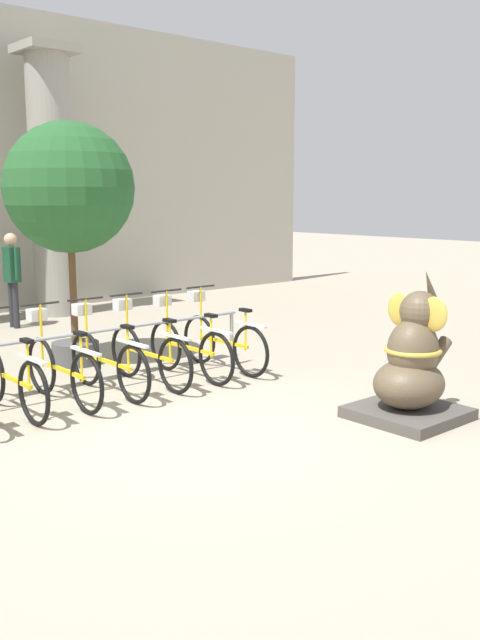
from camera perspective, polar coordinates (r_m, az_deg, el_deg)
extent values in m
plane|color=#9E937F|center=(7.23, -3.57, -8.98)|extent=(60.00, 60.00, 0.00)
cylinder|color=gray|center=(14.59, -14.80, 10.19)|extent=(0.84, 0.84, 5.00)
cube|color=gray|center=(14.84, -15.26, 20.19)|extent=(1.05, 1.05, 0.16)
cylinder|color=gray|center=(9.91, -0.67, -1.54)|extent=(0.05, 0.05, 0.75)
cylinder|color=gray|center=(8.53, -12.78, -1.09)|extent=(4.81, 0.04, 0.04)
torus|color=black|center=(7.63, -16.17, -5.65)|extent=(0.05, 0.69, 0.69)
cube|color=yellow|center=(8.10, -17.83, -4.48)|extent=(0.04, 0.98, 0.04)
cube|color=silver|center=(7.55, -16.30, -3.02)|extent=(0.06, 0.57, 0.03)
cylinder|color=yellow|center=(7.66, -16.59, -3.63)|extent=(0.03, 0.03, 0.51)
cube|color=black|center=(7.60, -16.69, -1.60)|extent=(0.08, 0.18, 0.04)
torus|color=black|center=(8.82, -15.60, -3.56)|extent=(0.05, 0.69, 0.69)
torus|color=black|center=(7.88, -12.16, -4.99)|extent=(0.05, 0.69, 0.69)
cube|color=yellow|center=(8.33, -13.99, -3.90)|extent=(0.04, 0.98, 0.04)
cube|color=silver|center=(7.80, -12.25, -2.44)|extent=(0.06, 0.57, 0.03)
cylinder|color=yellow|center=(7.90, -12.58, -3.04)|extent=(0.03, 0.03, 0.51)
cube|color=black|center=(7.85, -12.66, -1.07)|extent=(0.08, 0.18, 0.04)
cylinder|color=yellow|center=(8.70, -15.60, -1.20)|extent=(0.03, 0.03, 0.75)
cylinder|color=black|center=(8.64, -15.71, 1.25)|extent=(0.48, 0.03, 0.03)
cube|color=silver|center=(8.75, -15.96, 0.41)|extent=(0.20, 0.16, 0.14)
torus|color=black|center=(9.09, -12.22, -3.01)|extent=(0.05, 0.69, 0.69)
torus|color=black|center=(8.19, -8.52, -4.32)|extent=(0.05, 0.69, 0.69)
cube|color=yellow|center=(8.62, -10.48, -3.31)|extent=(0.04, 0.98, 0.04)
cube|color=silver|center=(8.11, -8.58, -1.86)|extent=(0.06, 0.57, 0.03)
cylinder|color=yellow|center=(8.21, -8.94, -2.45)|extent=(0.03, 0.03, 0.51)
cube|color=black|center=(8.16, -8.99, -0.54)|extent=(0.08, 0.18, 0.04)
cylinder|color=yellow|center=(8.98, -12.18, -0.72)|extent=(0.03, 0.03, 0.75)
cylinder|color=black|center=(8.92, -12.27, 1.65)|extent=(0.48, 0.03, 0.03)
cube|color=silver|center=(9.03, -12.55, 0.84)|extent=(0.20, 0.16, 0.14)
torus|color=black|center=(9.41, -9.09, -2.48)|extent=(0.05, 0.69, 0.69)
torus|color=black|center=(8.53, -5.20, -3.67)|extent=(0.05, 0.69, 0.69)
cube|color=yellow|center=(8.95, -7.25, -2.73)|extent=(0.04, 0.98, 0.04)
cube|color=silver|center=(8.46, -5.24, -1.30)|extent=(0.06, 0.57, 0.03)
cylinder|color=yellow|center=(8.56, -5.62, -1.87)|extent=(0.03, 0.03, 0.51)
cube|color=black|center=(8.50, -5.66, -0.04)|extent=(0.08, 0.18, 0.04)
cylinder|color=yellow|center=(9.30, -9.02, -0.26)|extent=(0.03, 0.03, 0.75)
cylinder|color=black|center=(9.24, -9.08, 2.03)|extent=(0.48, 0.03, 0.03)
cube|color=silver|center=(9.35, -9.39, 1.24)|extent=(0.20, 0.16, 0.14)
torus|color=black|center=(9.70, -5.96, -2.03)|extent=(0.05, 0.69, 0.69)
torus|color=black|center=(8.86, -1.91, -3.13)|extent=(0.05, 0.69, 0.69)
cube|color=yellow|center=(9.26, -4.03, -2.25)|extent=(0.04, 0.98, 0.04)
cube|color=silver|center=(8.79, -1.92, -0.84)|extent=(0.06, 0.57, 0.03)
cylinder|color=yellow|center=(8.88, -2.33, -1.40)|extent=(0.03, 0.03, 0.51)
cube|color=black|center=(8.83, -2.34, 0.37)|extent=(0.08, 0.18, 0.04)
cylinder|color=yellow|center=(9.60, -5.87, 0.12)|extent=(0.03, 0.03, 0.75)
cylinder|color=black|center=(9.54, -5.91, 2.35)|extent=(0.48, 0.03, 0.03)
cube|color=silver|center=(9.64, -6.24, 1.58)|extent=(0.20, 0.16, 0.14)
torus|color=black|center=(10.07, -3.27, -1.55)|extent=(0.05, 0.69, 0.69)
torus|color=black|center=(9.26, 0.85, -2.55)|extent=(0.05, 0.69, 0.69)
cube|color=yellow|center=(9.65, -1.30, -1.74)|extent=(0.04, 0.98, 0.04)
cube|color=silver|center=(9.19, 0.86, -0.36)|extent=(0.06, 0.57, 0.03)
cylinder|color=yellow|center=(9.29, 0.44, -0.90)|extent=(0.03, 0.03, 0.51)
cube|color=black|center=(9.24, 0.44, 0.79)|extent=(0.08, 0.18, 0.04)
cylinder|color=yellow|center=(9.98, -3.15, 0.53)|extent=(0.03, 0.03, 0.75)
cylinder|color=black|center=(9.92, -3.17, 2.67)|extent=(0.48, 0.03, 0.03)
cube|color=silver|center=(10.02, -3.52, 1.93)|extent=(0.20, 0.16, 0.14)
cube|color=#4C4742|center=(7.85, 13.26, -7.25)|extent=(1.05, 1.05, 0.12)
ellipsoid|color=brown|center=(7.76, 13.35, -4.98)|extent=(0.81, 0.72, 0.52)
ellipsoid|color=brown|center=(7.72, 13.67, -2.35)|extent=(0.57, 0.52, 0.67)
sphere|color=brown|center=(7.72, 14.20, 0.69)|extent=(0.43, 0.43, 0.43)
ellipsoid|color=gold|center=(7.80, 12.66, 0.84)|extent=(0.08, 0.31, 0.36)
ellipsoid|color=gold|center=(7.56, 15.28, 0.45)|extent=(0.08, 0.31, 0.36)
cone|color=brown|center=(7.85, 15.04, 2.16)|extent=(0.37, 0.15, 0.54)
cylinder|color=brown|center=(8.01, 14.03, -2.45)|extent=(0.43, 0.14, 0.38)
cylinder|color=brown|center=(7.88, 15.45, -2.71)|extent=(0.43, 0.14, 0.38)
torus|color=gold|center=(7.72, 13.67, -2.35)|extent=(0.60, 0.60, 0.05)
cylinder|color=#28282D|center=(13.49, -17.78, 1.21)|extent=(0.11, 0.11, 0.83)
cylinder|color=#28282D|center=(13.34, -17.49, 1.13)|extent=(0.11, 0.11, 0.83)
cube|color=#19472D|center=(13.33, -17.80, 4.25)|extent=(0.20, 0.32, 0.62)
sphere|color=tan|center=(13.30, -17.90, 6.16)|extent=(0.22, 0.22, 0.22)
cylinder|color=#19472D|center=(13.51, -18.15, 4.44)|extent=(0.07, 0.07, 0.56)
cylinder|color=#19472D|center=(13.14, -17.45, 4.34)|extent=(0.07, 0.07, 0.56)
cylinder|color=#4C4C4C|center=(10.33, -13.01, -2.58)|extent=(0.66, 0.66, 0.31)
cylinder|color=brown|center=(10.18, -13.20, 2.21)|extent=(0.10, 0.10, 1.43)
sphere|color=#235628|center=(10.09, -13.52, 10.26)|extent=(1.78, 1.78, 1.78)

